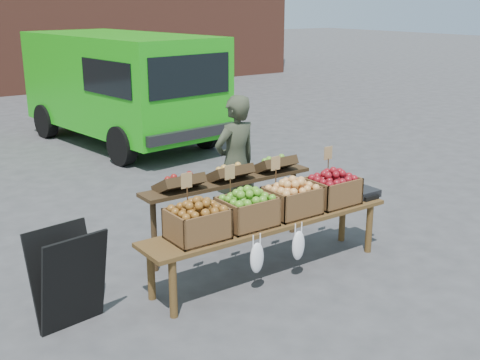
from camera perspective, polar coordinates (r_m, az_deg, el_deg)
ground at (r=5.94m, az=-5.41°, el=-9.50°), size 80.00×80.00×0.00m
delivery_van at (r=11.55m, az=-11.19°, el=8.40°), size 2.57×4.72×2.02m
vendor at (r=6.96m, az=-0.43°, el=1.58°), size 0.62×0.44×1.60m
chalkboard_sign at (r=5.19m, az=-15.95°, el=-8.94°), size 0.60×0.39×0.85m
back_table at (r=6.42m, az=-1.07°, el=-2.35°), size 2.10×0.44×1.04m
display_bench at (r=5.96m, az=2.82°, el=-6.34°), size 2.70×0.56×0.57m
crate_golden_apples at (r=5.36m, az=-4.08°, el=-4.16°), size 0.50×0.40×0.28m
crate_russet_pears at (r=5.65m, az=0.68°, el=-3.01°), size 0.50×0.40×0.28m
crate_red_apples at (r=5.97m, az=4.95°, el=-1.97°), size 0.50×0.40×0.28m
crate_green_apples at (r=6.32m, az=8.75°, el=-1.02°), size 0.50×0.40×0.28m
weighing_scale at (r=6.65m, az=11.35°, el=-1.19°), size 0.34×0.30×0.08m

